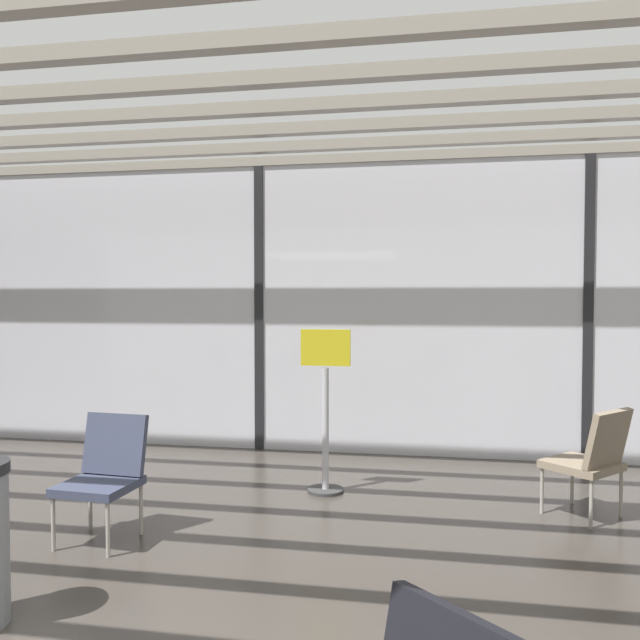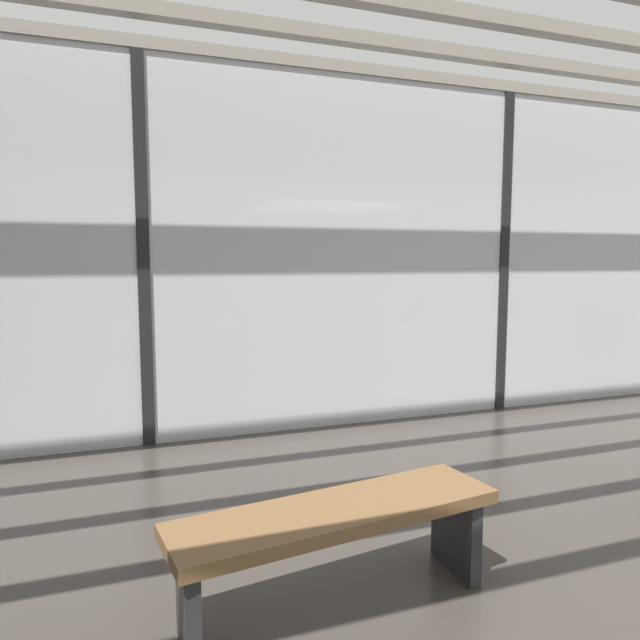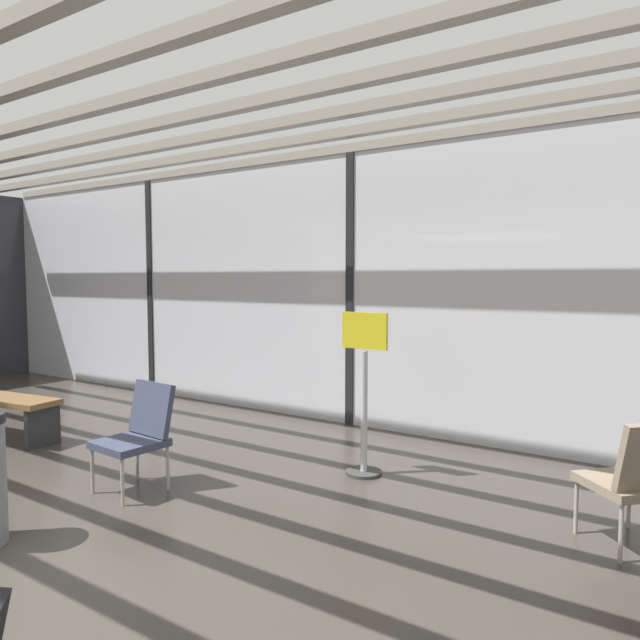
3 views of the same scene
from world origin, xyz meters
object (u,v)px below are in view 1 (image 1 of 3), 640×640
(parked_airplane, at_px, (338,290))
(lounge_chair_1, at_px, (105,469))
(info_sign, at_px, (325,416))
(lounge_chair_3, at_px, (592,456))

(parked_airplane, distance_m, lounge_chair_1, 8.55)
(info_sign, bearing_deg, parked_airplane, 97.83)
(parked_airplane, relative_size, lounge_chair_3, 14.56)
(lounge_chair_3, bearing_deg, parked_airplane, -113.48)
(lounge_chair_1, relative_size, lounge_chair_3, 1.00)
(lounge_chair_3, relative_size, info_sign, 0.60)
(lounge_chair_1, height_order, lounge_chair_3, same)
(parked_airplane, distance_m, lounge_chair_3, 8.14)
(parked_airplane, height_order, info_sign, parked_airplane)
(parked_airplane, distance_m, info_sign, 7.26)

